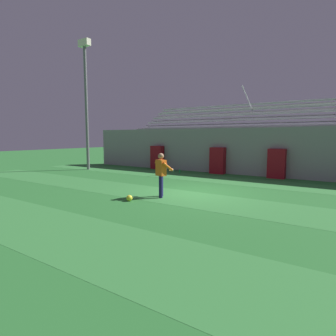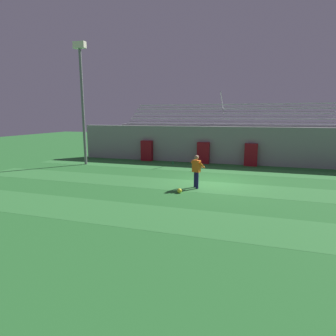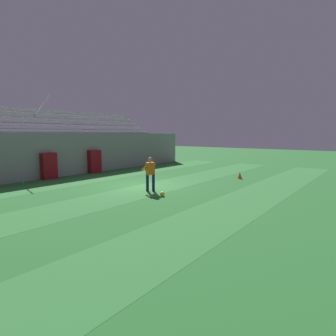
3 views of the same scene
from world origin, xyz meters
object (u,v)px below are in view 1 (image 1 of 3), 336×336
Objects in this scene: floodlight_pole at (86,90)px; water_bottle at (180,171)px; goalkeeper at (161,172)px; padding_pillar_far_left at (157,157)px; padding_pillar_gate_left at (218,161)px; padding_pillar_gate_right at (277,164)px; soccer_ball at (129,198)px.

water_bottle is at bearing 17.44° from floodlight_pole.
padding_pillar_far_left is at bearing 127.13° from goalkeeper.
padding_pillar_gate_right is (3.48, 0.00, 0.00)m from padding_pillar_gate_left.
padding_pillar_far_left is at bearing 180.00° from padding_pillar_gate_left.
floodlight_pole is at bearing -141.55° from padding_pillar_far_left.
water_bottle is (-2.55, 7.58, 0.01)m from soccer_ball.
padding_pillar_gate_right is at bearing 70.63° from soccer_ball.
padding_pillar_gate_left is 7.48m from goalkeeper.
soccer_ball is (-0.55, -1.19, -0.84)m from goalkeeper.
padding_pillar_gate_left is at bearing 0.00° from padding_pillar_far_left.
floodlight_pole is 39.42× the size of soccer_ball.
soccer_ball is at bearing -114.88° from goalkeeper.
padding_pillar_gate_left is 0.19× the size of floodlight_pole.
goalkeeper is 7.59× the size of soccer_ball.
goalkeeper is at bearing -64.07° from water_bottle.
padding_pillar_far_left is 6.66m from floodlight_pole.
padding_pillar_gate_right is at bearing 0.00° from padding_pillar_far_left.
padding_pillar_gate_right and padding_pillar_far_left have the same top height.
soccer_ball is (5.05, -8.60, -0.70)m from padding_pillar_far_left.
padding_pillar_gate_right is 7.81m from goalkeeper.
padding_pillar_gate_right is at bearing 10.34° from water_bottle.
goalkeeper is at bearing -52.87° from padding_pillar_far_left.
water_bottle is (6.26, 1.97, -5.31)m from floodlight_pole.
padding_pillar_gate_left is 2.43m from water_bottle.
water_bottle is at bearing -169.66° from padding_pillar_gate_right.
padding_pillar_far_left is 0.19× the size of floodlight_pole.
padding_pillar_gate_left is 0.97× the size of goalkeeper.
soccer_ball is at bearing -109.37° from padding_pillar_gate_right.
floodlight_pole is (-11.83, -2.98, 4.62)m from padding_pillar_gate_right.
padding_pillar_gate_left and padding_pillar_gate_right have the same top height.
padding_pillar_far_left is (-8.08, 0.00, 0.00)m from padding_pillar_gate_right.
goalkeeper reaches higher than padding_pillar_gate_left.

